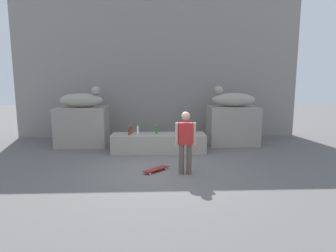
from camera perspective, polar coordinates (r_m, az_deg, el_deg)
The scene contains 13 objects.
ground_plane at distance 8.27m, azimuth -1.60°, elevation -8.75°, with size 40.00×40.00×0.00m, color #605E5B.
facade_wall at distance 13.00m, azimuth -2.00°, elevation 11.24°, with size 11.72×0.60×5.98m, color gray.
pedestal_left at distance 11.71m, azimuth -15.83°, elevation -0.08°, with size 1.82×1.32×1.43m, color gray.
pedestal_right at distance 11.76m, azimuth 12.04°, elevation 0.11°, with size 1.82×1.32×1.43m, color gray.
statue_reclining_left at distance 11.58m, azimuth -15.88°, elevation 4.81°, with size 1.63×0.66×0.78m.
statue_reclining_right at distance 11.64m, azimuth 12.03°, elevation 4.98°, with size 1.68×0.90×0.78m.
ledge_block at distance 10.34m, azimuth -1.79°, elevation -3.23°, with size 3.18×0.84×0.63m, color gray.
skater at distance 7.94m, azimuth 3.31°, elevation -2.65°, with size 0.54×0.23×1.67m.
skateboard at distance 8.35m, azimuth -2.23°, elevation -8.13°, with size 0.72×0.70×0.08m.
bottle_brown at distance 10.18m, azimuth -7.36°, elevation -1.00°, with size 0.06×0.06×0.29m.
bottle_green at distance 10.34m, azimuth -2.22°, elevation -0.70°, with size 0.08×0.08×0.31m.
bottle_red at distance 10.31m, azimuth -6.93°, elevation -0.83°, with size 0.07×0.07×0.30m.
bottle_clear at distance 10.29m, azimuth -5.73°, elevation -0.80°, with size 0.06×0.06×0.31m.
Camera 1 is at (-0.10, -7.86, 2.59)m, focal length 32.32 mm.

